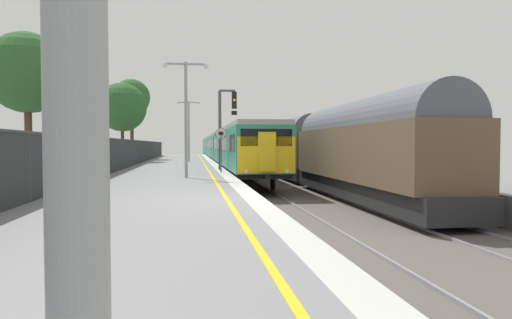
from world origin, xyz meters
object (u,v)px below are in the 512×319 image
Objects in this scene: freight_train_adjacent_track at (317,147)px; platform_lamp_far at (189,126)px; signal_gantry at (225,120)px; platform_lamp_mid at (186,109)px; background_tree_centre at (123,108)px; background_tree_right at (25,75)px; commuter_train_at_platform at (221,147)px; speed_limit_sign at (221,144)px; background_tree_left at (132,98)px.

freight_train_adjacent_track is 5.44× the size of platform_lamp_far.
platform_lamp_mid is (-2.18, -5.93, 0.13)m from signal_gantry.
background_tree_right is at bearing -93.43° from background_tree_centre.
commuter_train_at_platform is 12.57m from platform_lamp_far.
speed_limit_sign is 4.23m from platform_lamp_mid.
background_tree_centre is (-7.96, 14.51, 1.76)m from signal_gantry.
background_tree_right reaches higher than platform_lamp_mid.
platform_lamp_far reaches higher than commuter_train_at_platform.
signal_gantry is 0.74× the size of background_tree_right.
background_tree_right is at bearing -109.48° from commuter_train_at_platform.
background_tree_left is at bearing 107.96° from speed_limit_sign.
commuter_train_at_platform is at bearing 72.98° from platform_lamp_far.
freight_train_adjacent_track reaches higher than speed_limit_sign.
signal_gantry is 0.57× the size of background_tree_left.
platform_lamp_mid is at bearing -110.16° from signal_gantry.
freight_train_adjacent_track reaches higher than commuter_train_at_platform.
background_tree_left is at bearing 121.88° from freight_train_adjacent_track.
platform_lamp_mid is at bearing -144.74° from freight_train_adjacent_track.
background_tree_centre is at bearing 114.10° from speed_limit_sign.
background_tree_right is (-1.19, -19.76, -0.17)m from background_tree_centre.
commuter_train_at_platform is at bearing 86.62° from signal_gantry.
commuter_train_at_platform is 26.03× the size of speed_limit_sign.
background_tree_centre is at bearing -89.33° from background_tree_left.
background_tree_centre reaches higher than freight_train_adjacent_track.
signal_gantry is 2.85m from speed_limit_sign.
platform_lamp_mid is 0.74× the size of background_tree_centre.
background_tree_centre reaches higher than signal_gantry.
platform_lamp_far is at bearing 96.69° from speed_limit_sign.
signal_gantry is at bearing -93.38° from commuter_train_at_platform.
background_tree_right reaches higher than freight_train_adjacent_track.
platform_lamp_mid is 0.81× the size of background_tree_right.
background_tree_left is 26.52m from background_tree_right.
background_tree_right is (-8.76, -2.82, 3.02)m from speed_limit_sign.
platform_lamp_far is 10.68m from background_tree_left.
background_tree_centre is at bearing 118.75° from signal_gantry.
background_tree_centre is (0.08, -6.68, -1.59)m from background_tree_left.
platform_lamp_far reaches higher than signal_gantry.
platform_lamp_mid is at bearing -96.77° from commuter_train_at_platform.
background_tree_right reaches higher than commuter_train_at_platform.
background_tree_left reaches higher than platform_lamp_far.
speed_limit_sign is (-5.85, -1.91, 0.16)m from freight_train_adjacent_track.
background_tree_left reaches higher than background_tree_centre.
freight_train_adjacent_track is 4.47× the size of background_tree_right.
background_tree_left reaches higher than freight_train_adjacent_track.
freight_train_adjacent_track is 15.51m from platform_lamp_far.
speed_limit_sign is at bearing -161.93° from freight_train_adjacent_track.
background_tree_centre is (-5.79, 20.44, 1.63)m from platform_lamp_mid.
platform_lamp_far is (-1.79, 15.29, 1.61)m from speed_limit_sign.
signal_gantry is at bearing 81.06° from speed_limit_sign.
background_tree_right is (-6.97, -18.10, 1.41)m from platform_lamp_far.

